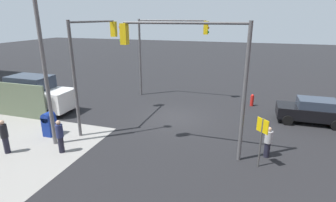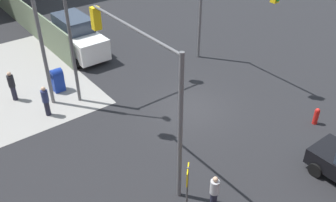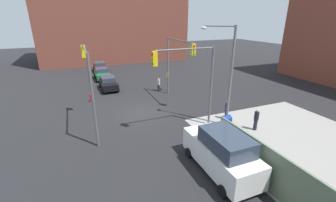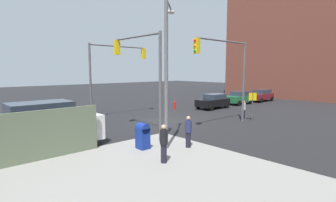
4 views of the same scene
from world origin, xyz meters
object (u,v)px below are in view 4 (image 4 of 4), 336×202
sedan_green (239,98)px  pedestrian_crossing (164,143)px  hatchback_black (213,101)px  van_white_delivery (48,127)px  hatchback_maroon (261,95)px  street_lamp_corner (167,62)px  traffic_signal_se_corner (114,66)px  fire_hydrant (174,105)px  pedestrian_walking_north (244,109)px  traffic_signal_ne_corner (141,65)px  mailbox_blue (143,135)px  pedestrian_waiting (188,131)px  traffic_signal_nw_corner (227,65)px

sedan_green → pedestrian_crossing: pedestrian_crossing is taller
hatchback_black → van_white_delivery: bearing=10.9°
van_white_delivery → hatchback_maroon: bearing=-173.3°
street_lamp_corner → pedestrian_crossing: size_ratio=4.45×
traffic_signal_se_corner → van_white_delivery: traffic_signal_se_corner is taller
traffic_signal_se_corner → hatchback_maroon: traffic_signal_se_corner is taller
fire_hydrant → hatchback_black: bearing=147.0°
van_white_delivery → pedestrian_walking_north: (-15.87, 2.00, -0.45)m
sedan_green → traffic_signal_ne_corner: bearing=13.7°
traffic_signal_se_corner → traffic_signal_ne_corner: 7.45m
mailbox_blue → van_white_delivery: size_ratio=0.26×
traffic_signal_ne_corner → pedestrian_waiting: traffic_signal_ne_corner is taller
traffic_signal_nw_corner → sedan_green: bearing=-151.7°
pedestrian_crossing → hatchback_black: bearing=-64.3°
street_lamp_corner → sedan_green: 20.80m
traffic_signal_ne_corner → pedestrian_walking_north: traffic_signal_ne_corner is taller
sedan_green → pedestrian_waiting: (18.29, 8.44, 0.08)m
traffic_signal_se_corner → traffic_signal_ne_corner: same height
traffic_signal_se_corner → mailbox_blue: (3.99, 9.50, -3.90)m
fire_hydrant → pedestrian_crossing: 16.55m
hatchback_black → traffic_signal_se_corner: bearing=-13.9°
hatchback_black → hatchback_maroon: bearing=179.0°
mailbox_blue → pedestrian_crossing: pedestrian_crossing is taller
traffic_signal_nw_corner → sedan_green: 14.13m
traffic_signal_nw_corner → van_white_delivery: 12.93m
van_white_delivery → hatchback_black: bearing=-169.1°
mailbox_blue → hatchback_maroon: bearing=-165.3°
mailbox_blue → fire_hydrant: 14.50m
hatchback_maroon → traffic_signal_se_corner: bearing=-7.7°
sedan_green → pedestrian_walking_north: bearing=34.7°
traffic_signal_nw_corner → traffic_signal_ne_corner: (6.61, -1.91, -0.07)m
hatchback_black → van_white_delivery: size_ratio=0.75×
traffic_signal_nw_corner → hatchback_maroon: traffic_signal_nw_corner is taller
street_lamp_corner → pedestrian_crossing: 4.59m
traffic_signal_se_corner → street_lamp_corner: bearing=74.9°
sedan_green → pedestrian_waiting: 20.14m
pedestrian_walking_north → hatchback_black: bearing=167.2°
pedestrian_walking_north → traffic_signal_ne_corner: bearing=-82.1°
fire_hydrant → hatchback_maroon: hatchback_maroon is taller
traffic_signal_nw_corner → pedestrian_walking_north: traffic_signal_nw_corner is taller
street_lamp_corner → hatchback_black: (-13.62, -7.35, -3.86)m
sedan_green → pedestrian_walking_north: size_ratio=2.42×
traffic_signal_ne_corner → pedestrian_waiting: (-0.30, 3.91, -3.69)m
street_lamp_corner → sedan_green: bearing=-158.5°
traffic_signal_nw_corner → pedestrian_crossing: size_ratio=3.61×
hatchback_black → pedestrian_crossing: pedestrian_crossing is taller
street_lamp_corner → pedestrian_walking_north: size_ratio=5.00×
van_white_delivery → pedestrian_waiting: 7.53m
traffic_signal_nw_corner → pedestrian_crossing: (8.91, 2.90, -3.73)m
traffic_signal_se_corner → pedestrian_waiting: (1.99, 11.00, -3.74)m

